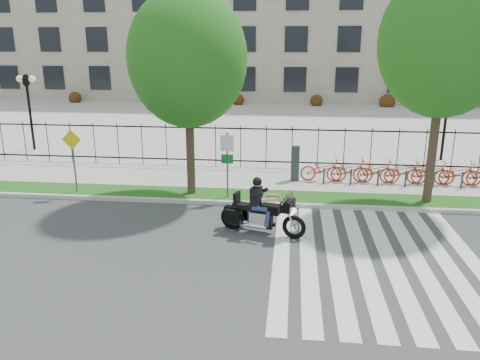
# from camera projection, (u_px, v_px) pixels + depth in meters

# --- Properties ---
(ground) EXTENTS (120.00, 120.00, 0.00)m
(ground) POSITION_uv_depth(u_px,v_px,m) (206.00, 251.00, 13.58)
(ground) COLOR #38383B
(ground) RESTS_ON ground
(curb) EXTENTS (60.00, 0.20, 0.15)m
(curb) POSITION_uv_depth(u_px,v_px,m) (226.00, 203.00, 17.47)
(curb) COLOR #B3B1A8
(curb) RESTS_ON ground
(grass_verge) EXTENTS (60.00, 1.50, 0.15)m
(grass_verge) POSITION_uv_depth(u_px,v_px,m) (229.00, 196.00, 18.28)
(grass_verge) COLOR #1D4F13
(grass_verge) RESTS_ON ground
(sidewalk) EXTENTS (60.00, 3.50, 0.15)m
(sidewalk) POSITION_uv_depth(u_px,v_px,m) (236.00, 178.00, 20.67)
(sidewalk) COLOR #ADAAA1
(sidewalk) RESTS_ON ground
(plaza) EXTENTS (80.00, 34.00, 0.10)m
(plaza) POSITION_uv_depth(u_px,v_px,m) (263.00, 119.00, 37.43)
(plaza) COLOR #ADAAA1
(plaza) RESTS_ON ground
(crosswalk_stripes) EXTENTS (5.70, 8.00, 0.01)m
(crosswalk_stripes) POSITION_uv_depth(u_px,v_px,m) (376.00, 259.00, 13.05)
(crosswalk_stripes) COLOR silver
(crosswalk_stripes) RESTS_ON ground
(iron_fence) EXTENTS (30.00, 0.06, 2.00)m
(iron_fence) POSITION_uv_depth(u_px,v_px,m) (241.00, 146.00, 22.04)
(iron_fence) COLOR black
(iron_fence) RESTS_ON sidewalk
(office_building) EXTENTS (60.00, 21.90, 20.15)m
(office_building) POSITION_uv_depth(u_px,v_px,m) (275.00, 7.00, 53.69)
(office_building) COLOR gray
(office_building) RESTS_ON ground
(lamp_post_left) EXTENTS (1.06, 0.70, 4.25)m
(lamp_post_left) POSITION_uv_depth(u_px,v_px,m) (28.00, 94.00, 25.44)
(lamp_post_left) COLOR black
(lamp_post_left) RESTS_ON ground
(lamp_post_right) EXTENTS (1.06, 0.70, 4.25)m
(lamp_post_right) POSITION_uv_depth(u_px,v_px,m) (448.00, 99.00, 23.06)
(lamp_post_right) COLOR black
(lamp_post_right) RESTS_ON ground
(street_tree_1) EXTENTS (4.39, 4.39, 7.65)m
(street_tree_1) POSITION_uv_depth(u_px,v_px,m) (188.00, 59.00, 17.00)
(street_tree_1) COLOR #3A271F
(street_tree_1) RESTS_ON grass_verge
(street_tree_2) EXTENTS (4.50, 4.50, 8.29)m
(street_tree_2) POSITION_uv_depth(u_px,v_px,m) (445.00, 42.00, 15.88)
(street_tree_2) COLOR #3A271F
(street_tree_2) RESTS_ON grass_verge
(bike_share_station) EXTENTS (11.14, 0.88, 1.50)m
(bike_share_station) POSITION_uv_depth(u_px,v_px,m) (429.00, 172.00, 19.39)
(bike_share_station) COLOR #2D2D33
(bike_share_station) RESTS_ON sidewalk
(sign_pole_regulatory) EXTENTS (0.50, 0.09, 2.50)m
(sign_pole_regulatory) POSITION_uv_depth(u_px,v_px,m) (227.00, 156.00, 17.46)
(sign_pole_regulatory) COLOR #59595B
(sign_pole_regulatory) RESTS_ON grass_verge
(sign_pole_warning) EXTENTS (0.78, 0.09, 2.49)m
(sign_pole_warning) POSITION_uv_depth(u_px,v_px,m) (73.00, 152.00, 18.12)
(sign_pole_warning) COLOR #59595B
(sign_pole_warning) RESTS_ON grass_verge
(motorcycle_rider) EXTENTS (2.78, 1.29, 2.20)m
(motorcycle_rider) POSITION_uv_depth(u_px,v_px,m) (262.00, 211.00, 14.64)
(motorcycle_rider) COLOR black
(motorcycle_rider) RESTS_ON ground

